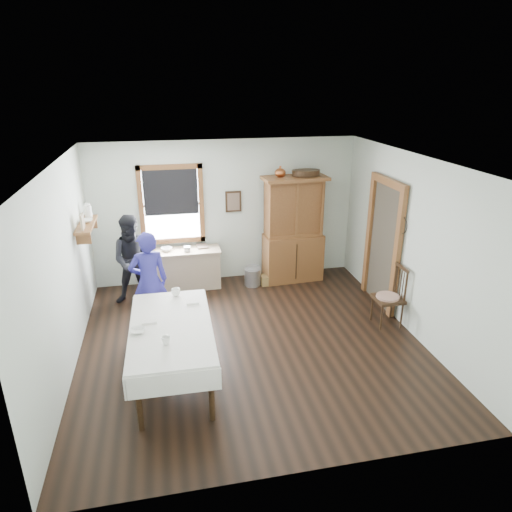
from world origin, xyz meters
name	(u,v)px	position (x,y,z in m)	size (l,w,h in m)	color
room	(251,259)	(0.00, 0.00, 1.35)	(5.01, 5.01, 2.70)	black
window	(171,201)	(-1.00, 2.46, 1.62)	(1.18, 0.07, 1.48)	white
doorway	(384,240)	(2.46, 0.85, 1.16)	(0.09, 1.14, 2.22)	#40392E
wall_shelf	(86,222)	(-2.37, 1.54, 1.57)	(0.24, 1.00, 0.44)	brown
framed_picture	(233,202)	(0.15, 2.46, 1.55)	(0.30, 0.04, 0.40)	#372413
rug_beater	(403,218)	(2.45, 0.30, 1.72)	(0.27, 0.27, 0.01)	black
work_counter	(186,269)	(-0.82, 2.18, 0.37)	(1.31, 0.50, 0.75)	tan
china_hutch	(293,230)	(1.25, 2.15, 1.02)	(1.20, 0.57, 2.04)	brown
dining_table	(173,352)	(-1.17, -0.67, 0.40)	(1.06, 2.01, 0.80)	white
spindle_chair	(388,296)	(2.24, 0.10, 0.50)	(0.46, 0.46, 1.00)	#372413
pail	(253,277)	(0.43, 2.02, 0.17)	(0.31, 0.31, 0.33)	#A5A8AE
wicker_basket	(269,280)	(0.73, 1.98, 0.09)	(0.31, 0.22, 0.18)	#9F8248
woman_blue	(149,285)	(-1.45, 0.74, 0.75)	(0.54, 0.36, 1.49)	navy
figure_dark	(135,263)	(-1.71, 1.75, 0.74)	(0.72, 0.56, 1.47)	black
table_cup_a	(176,292)	(-1.06, 0.18, 0.85)	(0.13, 0.13, 0.10)	white
table_cup_b	(166,341)	(-1.23, -1.11, 0.85)	(0.11, 0.11, 0.10)	white
table_bowl	(138,331)	(-1.57, -0.77, 0.83)	(0.21, 0.21, 0.05)	white
counter_book	(197,247)	(-0.59, 2.28, 0.76)	(0.17, 0.22, 0.02)	brown
counter_bowl	(167,249)	(-1.15, 2.21, 0.78)	(0.20, 0.20, 0.06)	white
shelf_bowl	(86,221)	(-2.37, 1.55, 1.60)	(0.22, 0.22, 0.05)	white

